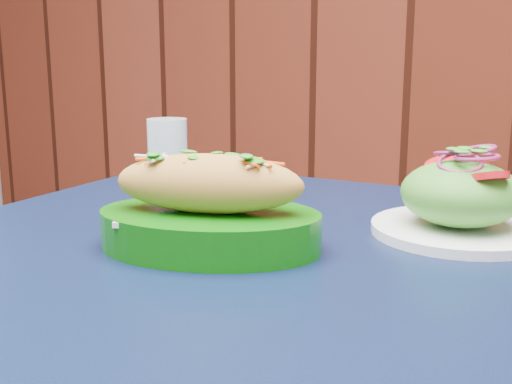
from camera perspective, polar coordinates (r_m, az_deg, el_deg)
The scene contains 4 objects.
cafe_table at distance 0.78m, azimuth -0.88°, elevation -10.69°, with size 0.86×0.86×0.75m.
banh_mi_basket at distance 0.72m, azimuth -4.18°, elevation -1.63°, with size 0.29×0.24×0.12m.
salad_plate at distance 0.81m, azimuth 17.72°, elevation -0.72°, with size 0.21×0.21×0.11m.
water_glass at distance 1.09m, azimuth -7.86°, elevation 3.63°, with size 0.07×0.07×0.11m, color silver.
Camera 1 is at (0.81, 0.62, 0.97)m, focal length 45.00 mm.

